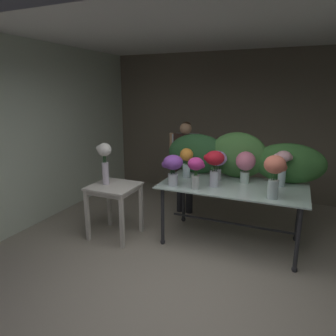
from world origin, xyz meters
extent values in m
plane|color=#9E9384|center=(0.00, 1.86, 0.00)|extent=(8.19, 8.19, 0.00)
cube|color=#706656|center=(0.00, 3.72, 1.42)|extent=(5.60, 0.12, 2.84)
cube|color=silver|center=(-2.80, 1.86, 1.42)|extent=(0.12, 3.84, 2.84)
cube|color=silver|center=(0.00, 1.86, 2.90)|extent=(5.72, 3.84, 0.12)
cube|color=silver|center=(0.27, 1.53, 0.84)|extent=(1.92, 1.04, 0.02)
cylinder|color=#2D2D33|center=(-0.58, 1.11, 0.42)|extent=(0.05, 0.05, 0.83)
sphere|color=#2D2D33|center=(-0.58, 1.11, 0.03)|extent=(0.07, 0.07, 0.07)
cylinder|color=#2D2D33|center=(1.13, 1.11, 0.42)|extent=(0.05, 0.05, 0.83)
sphere|color=#2D2D33|center=(1.13, 1.11, 0.03)|extent=(0.07, 0.07, 0.07)
cylinder|color=#2D2D33|center=(-0.58, 1.95, 0.42)|extent=(0.05, 0.05, 0.83)
sphere|color=#2D2D33|center=(-0.58, 1.95, 0.03)|extent=(0.07, 0.07, 0.07)
cylinder|color=#2D2D33|center=(1.13, 1.95, 0.42)|extent=(0.05, 0.05, 0.83)
sphere|color=#2D2D33|center=(1.13, 1.95, 0.03)|extent=(0.07, 0.07, 0.07)
cylinder|color=#2D2D33|center=(0.27, 1.53, 0.29)|extent=(1.72, 0.03, 0.03)
cube|color=silver|center=(-1.33, 1.07, 0.77)|extent=(0.65, 0.63, 0.03)
cube|color=silver|center=(-1.33, 1.07, 0.73)|extent=(0.59, 0.57, 0.06)
cube|color=silver|center=(-1.61, 0.79, 0.38)|extent=(0.05, 0.05, 0.76)
cube|color=silver|center=(-1.04, 0.79, 0.38)|extent=(0.05, 0.05, 0.76)
cube|color=silver|center=(-1.61, 1.34, 0.38)|extent=(0.05, 0.05, 0.76)
cube|color=silver|center=(-1.04, 1.34, 0.38)|extent=(0.05, 0.05, 0.76)
cylinder|color=#232328|center=(-0.79, 2.33, 0.43)|extent=(0.12, 0.12, 0.87)
cylinder|color=#232328|center=(-0.62, 2.33, 0.43)|extent=(0.12, 0.12, 0.87)
cube|color=#B2BCC6|center=(-0.70, 2.33, 1.13)|extent=(0.40, 0.22, 0.53)
cube|color=black|center=(-0.70, 2.21, 1.09)|extent=(0.34, 0.02, 0.65)
cylinder|color=tan|center=(-0.95, 2.33, 1.12)|extent=(0.09, 0.09, 0.55)
cylinder|color=tan|center=(-0.46, 2.33, 1.12)|extent=(0.09, 0.09, 0.55)
sphere|color=tan|center=(-0.70, 2.33, 1.48)|extent=(0.20, 0.20, 0.20)
ellipsoid|color=black|center=(-0.70, 2.35, 1.55)|extent=(0.15, 0.15, 0.09)
ellipsoid|color=#28562D|center=(-0.37, 1.93, 1.16)|extent=(0.93, 0.30, 0.61)
ellipsoid|color=#477F3D|center=(0.25, 1.93, 1.19)|extent=(0.84, 0.31, 0.67)
ellipsoid|color=#387033|center=(0.94, 1.93, 1.13)|extent=(0.96, 0.30, 0.55)
cylinder|color=silver|center=(0.01, 1.68, 0.93)|extent=(0.11, 0.11, 0.16)
cylinder|color=#9EBCB2|center=(0.01, 1.68, 0.89)|extent=(0.11, 0.11, 0.07)
cylinder|color=#28562D|center=(0.04, 1.69, 0.98)|extent=(0.01, 0.01, 0.24)
cylinder|color=#28562D|center=(0.01, 1.70, 0.98)|extent=(0.01, 0.01, 0.24)
cylinder|color=#28562D|center=(-0.02, 1.68, 0.98)|extent=(0.01, 0.01, 0.24)
cylinder|color=#28562D|center=(0.02, 1.66, 0.98)|extent=(0.01, 0.01, 0.24)
ellipsoid|color=#B28ED1|center=(0.01, 1.68, 1.17)|extent=(0.26, 0.26, 0.21)
sphere|color=#B28ED1|center=(-0.06, 1.67, 1.15)|extent=(0.07, 0.07, 0.07)
sphere|color=#B28ED1|center=(0.12, 1.65, 1.17)|extent=(0.07, 0.07, 0.07)
ellipsoid|color=#477F3D|center=(-0.03, 1.65, 1.03)|extent=(0.10, 0.10, 0.03)
cylinder|color=silver|center=(-0.47, 1.20, 0.93)|extent=(0.13, 0.13, 0.16)
cylinder|color=#9EBCB2|center=(-0.47, 1.20, 0.89)|extent=(0.12, 0.12, 0.07)
cylinder|color=#28562D|center=(-0.45, 1.21, 0.99)|extent=(0.01, 0.01, 0.25)
cylinder|color=#28562D|center=(-0.48, 1.23, 0.99)|extent=(0.01, 0.01, 0.25)
cylinder|color=#28562D|center=(-0.48, 1.17, 0.99)|extent=(0.01, 0.01, 0.25)
ellipsoid|color=purple|center=(-0.47, 1.20, 1.17)|extent=(0.26, 0.26, 0.20)
sphere|color=purple|center=(-0.57, 1.19, 1.14)|extent=(0.10, 0.10, 0.10)
ellipsoid|color=#477F3D|center=(-0.50, 1.24, 1.03)|extent=(0.07, 0.11, 0.03)
cylinder|color=silver|center=(-0.43, 1.63, 0.95)|extent=(0.11, 0.11, 0.20)
cylinder|color=#9EBCB2|center=(-0.43, 1.63, 0.90)|extent=(0.10, 0.10, 0.08)
cylinder|color=#28562D|center=(-0.42, 1.63, 1.00)|extent=(0.01, 0.01, 0.28)
cylinder|color=#28562D|center=(-0.44, 1.65, 1.00)|extent=(0.01, 0.01, 0.28)
cylinder|color=#28562D|center=(-0.45, 1.61, 1.00)|extent=(0.01, 0.01, 0.28)
ellipsoid|color=orange|center=(-0.43, 1.63, 1.19)|extent=(0.19, 0.19, 0.19)
sphere|color=orange|center=(-0.51, 1.62, 1.16)|extent=(0.06, 0.06, 0.06)
sphere|color=orange|center=(-0.38, 1.64, 1.21)|extent=(0.08, 0.08, 0.08)
ellipsoid|color=#2D6028|center=(-0.43, 1.63, 1.07)|extent=(0.09, 0.11, 0.03)
cylinder|color=silver|center=(0.05, 1.37, 0.96)|extent=(0.12, 0.12, 0.21)
cylinder|color=#9EBCB2|center=(0.05, 1.37, 0.90)|extent=(0.11, 0.11, 0.09)
cylinder|color=#28562D|center=(0.08, 1.38, 1.02)|extent=(0.01, 0.01, 0.32)
cylinder|color=#28562D|center=(0.04, 1.39, 1.02)|extent=(0.01, 0.01, 0.32)
cylinder|color=#28562D|center=(0.03, 1.34, 1.02)|extent=(0.01, 0.01, 0.32)
ellipsoid|color=red|center=(0.05, 1.37, 1.24)|extent=(0.25, 0.25, 0.19)
sphere|color=red|center=(-0.06, 1.38, 1.23)|extent=(0.09, 0.09, 0.09)
sphere|color=red|center=(0.12, 1.35, 1.25)|extent=(0.10, 0.10, 0.10)
cylinder|color=silver|center=(0.81, 1.19, 0.97)|extent=(0.12, 0.12, 0.23)
cylinder|color=#9EBCB2|center=(0.81, 1.19, 0.90)|extent=(0.11, 0.11, 0.10)
cylinder|color=#28562D|center=(0.84, 1.20, 1.03)|extent=(0.01, 0.01, 0.34)
cylinder|color=#28562D|center=(0.81, 1.22, 1.03)|extent=(0.01, 0.01, 0.34)
cylinder|color=#28562D|center=(0.78, 1.19, 1.03)|extent=(0.01, 0.01, 0.34)
cylinder|color=#28562D|center=(0.81, 1.17, 1.03)|extent=(0.01, 0.01, 0.34)
ellipsoid|color=#EF7A60|center=(0.81, 1.19, 1.26)|extent=(0.25, 0.25, 0.22)
sphere|color=#EF7A60|center=(0.90, 1.22, 1.23)|extent=(0.09, 0.09, 0.09)
cylinder|color=silver|center=(0.88, 1.74, 0.97)|extent=(0.10, 0.10, 0.23)
cylinder|color=#9EBCB2|center=(0.88, 1.74, 0.90)|extent=(0.09, 0.09, 0.10)
cylinder|color=#2D6028|center=(0.89, 1.74, 1.04)|extent=(0.01, 0.01, 0.35)
cylinder|color=#2D6028|center=(0.87, 1.76, 1.04)|extent=(0.01, 0.01, 0.35)
cylinder|color=#2D6028|center=(0.87, 1.71, 1.04)|extent=(0.01, 0.01, 0.35)
ellipsoid|color=#EFB2BC|center=(0.88, 1.74, 1.26)|extent=(0.20, 0.20, 0.14)
sphere|color=#EFB2BC|center=(0.79, 1.73, 1.25)|extent=(0.08, 0.08, 0.08)
sphere|color=#EFB2BC|center=(0.95, 1.76, 1.24)|extent=(0.08, 0.08, 0.08)
ellipsoid|color=#2D6028|center=(0.89, 1.70, 1.10)|extent=(0.10, 0.09, 0.03)
cylinder|color=silver|center=(0.40, 1.70, 0.93)|extent=(0.12, 0.12, 0.16)
cylinder|color=#9EBCB2|center=(0.40, 1.70, 0.89)|extent=(0.11, 0.11, 0.07)
cylinder|color=#477F3D|center=(0.43, 1.71, 0.97)|extent=(0.01, 0.01, 0.22)
cylinder|color=#477F3D|center=(0.40, 1.73, 0.97)|extent=(0.01, 0.01, 0.22)
cylinder|color=#477F3D|center=(0.36, 1.70, 0.97)|extent=(0.01, 0.01, 0.22)
cylinder|color=#477F3D|center=(0.39, 1.68, 0.97)|extent=(0.01, 0.01, 0.22)
ellipsoid|color=pink|center=(0.40, 1.70, 1.16)|extent=(0.27, 0.27, 0.26)
sphere|color=pink|center=(0.47, 1.70, 1.13)|extent=(0.07, 0.07, 0.07)
cylinder|color=silver|center=(-0.14, 1.17, 0.94)|extent=(0.10, 0.10, 0.18)
cylinder|color=#9EBCB2|center=(-0.14, 1.17, 0.89)|extent=(0.09, 0.09, 0.08)
cylinder|color=#387033|center=(-0.12, 1.17, 1.00)|extent=(0.01, 0.01, 0.28)
cylinder|color=#387033|center=(-0.15, 1.19, 1.00)|extent=(0.01, 0.01, 0.28)
cylinder|color=#387033|center=(-0.15, 1.17, 1.00)|extent=(0.01, 0.01, 0.28)
cylinder|color=#387033|center=(-0.14, 1.15, 1.00)|extent=(0.01, 0.01, 0.28)
ellipsoid|color=#D1338E|center=(-0.14, 1.17, 1.19)|extent=(0.21, 0.21, 0.17)
sphere|color=#D1338E|center=(-0.20, 1.19, 1.20)|extent=(0.08, 0.08, 0.08)
sphere|color=#D1338E|center=(-0.06, 1.18, 1.17)|extent=(0.07, 0.07, 0.07)
cylinder|color=silver|center=(-1.46, 1.07, 0.95)|extent=(0.10, 0.10, 0.32)
cylinder|color=#9EBCB2|center=(-1.46, 1.07, 0.86)|extent=(0.09, 0.09, 0.14)
cylinder|color=#28562D|center=(-1.44, 1.07, 1.02)|extent=(0.01, 0.01, 0.44)
cylinder|color=#28562D|center=(-1.47, 1.08, 1.02)|extent=(0.01, 0.01, 0.44)
cylinder|color=#28562D|center=(-1.47, 1.05, 1.02)|extent=(0.01, 0.01, 0.44)
ellipsoid|color=white|center=(-1.46, 1.07, 1.29)|extent=(0.20, 0.20, 0.18)
sphere|color=white|center=(-1.54, 1.06, 1.30)|extent=(0.09, 0.09, 0.09)
sphere|color=white|center=(-1.39, 1.07, 1.28)|extent=(0.07, 0.07, 0.07)
camera|label=1|loc=(1.00, -2.41, 2.09)|focal=32.28mm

